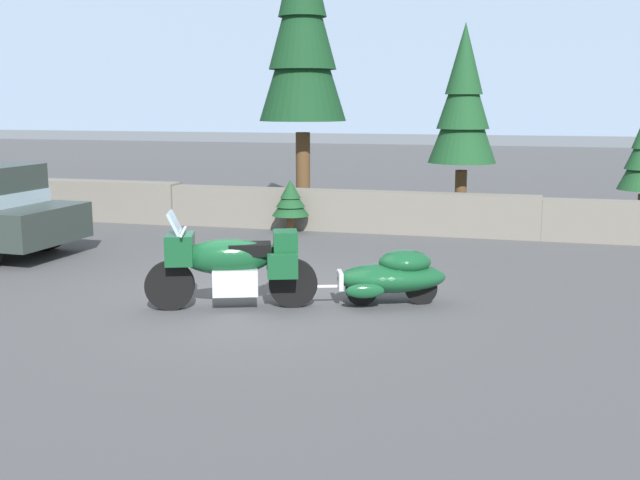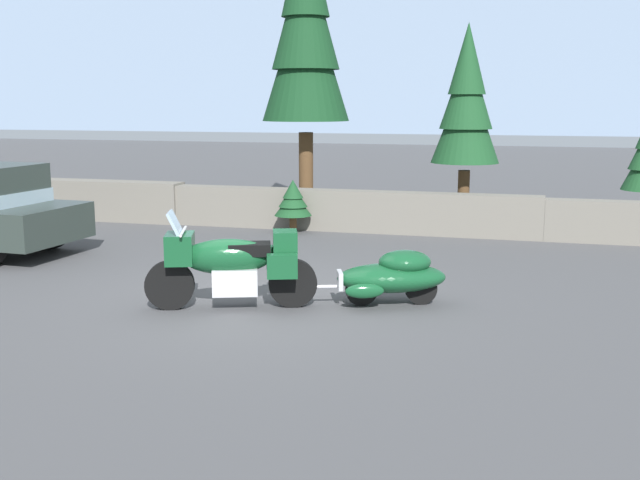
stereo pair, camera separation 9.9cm
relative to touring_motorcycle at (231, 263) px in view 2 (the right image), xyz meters
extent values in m
plane|color=#4C4C4F|center=(0.11, 0.48, -0.62)|extent=(80.00, 80.00, 0.00)
cube|color=slate|center=(-7.89, 6.53, -0.16)|extent=(8.00, 0.59, 0.93)
cube|color=slate|center=(0.11, 6.54, -0.18)|extent=(8.00, 0.45, 0.88)
cube|color=#7F93AD|center=(0.11, 96.51, 7.38)|extent=(240.00, 80.00, 16.00)
cylinder|color=black|center=(-0.77, -0.28, -0.29)|extent=(0.67, 0.36, 0.66)
cylinder|color=black|center=(0.78, 0.28, -0.29)|extent=(0.67, 0.36, 0.66)
cube|color=silver|center=(0.05, 0.02, -0.24)|extent=(0.71, 0.62, 0.36)
ellipsoid|color=#144C28|center=(-0.04, -0.01, 0.09)|extent=(1.28, 0.82, 0.48)
cube|color=#144C28|center=(-0.63, -0.23, 0.21)|extent=(0.52, 0.61, 0.40)
cube|color=#9EB7C6|center=(-0.68, -0.24, 0.54)|extent=(0.33, 0.48, 0.34)
cube|color=black|center=(0.24, 0.09, 0.19)|extent=(0.65, 0.53, 0.16)
cube|color=#144C28|center=(0.69, 0.25, 0.29)|extent=(0.44, 0.49, 0.28)
cube|color=#144C28|center=(0.74, -0.05, 0.01)|extent=(0.43, 0.29, 0.32)
cube|color=#144C28|center=(0.54, 0.51, 0.01)|extent=(0.43, 0.29, 0.32)
cylinder|color=silver|center=(-0.58, -0.21, 0.44)|extent=(0.28, 0.67, 0.04)
cylinder|color=silver|center=(-0.72, -0.26, -0.04)|extent=(0.26, 0.15, 0.54)
cylinder|color=black|center=(1.66, 0.60, -0.40)|extent=(0.45, 0.24, 0.44)
cylinder|color=black|center=(2.44, 0.88, -0.40)|extent=(0.45, 0.24, 0.44)
ellipsoid|color=#144C28|center=(2.05, 0.74, -0.24)|extent=(1.64, 1.15, 0.40)
ellipsoid|color=#144C28|center=(2.22, 0.80, -0.02)|extent=(0.87, 0.77, 0.32)
cube|color=silver|center=(1.38, 0.50, -0.26)|extent=(0.17, 0.32, 0.24)
ellipsoid|color=#144C28|center=(1.77, 0.30, -0.34)|extent=(0.54, 0.31, 0.20)
ellipsoid|color=#144C28|center=(1.56, 0.90, -0.34)|extent=(0.54, 0.31, 0.20)
cylinder|color=silver|center=(1.02, 0.37, -0.35)|extent=(0.68, 0.29, 0.05)
cylinder|color=black|center=(-4.90, 3.04, -0.28)|extent=(0.69, 0.26, 0.68)
cylinder|color=brown|center=(-1.32, 8.01, 0.40)|extent=(0.34, 0.34, 2.04)
cone|color=#143D1E|center=(-1.32, 8.01, 3.30)|extent=(2.02, 2.02, 3.23)
cone|color=#143D1E|center=(-1.32, 8.01, 4.27)|extent=(1.56, 1.56, 2.82)
cylinder|color=brown|center=(2.40, 7.61, 0.02)|extent=(0.26, 0.26, 1.27)
cone|color=#194723|center=(2.40, 7.61, 1.83)|extent=(1.47, 1.47, 2.01)
cone|color=#194723|center=(2.40, 7.61, 2.43)|extent=(1.14, 1.14, 1.76)
cone|color=#194723|center=(2.40, 7.61, 3.04)|extent=(0.81, 0.81, 1.51)
cylinder|color=brown|center=(-1.02, 6.03, -0.46)|extent=(0.15, 0.15, 0.33)
cone|color=#194723|center=(-1.02, 6.03, 0.01)|extent=(0.79, 0.79, 0.52)
cone|color=#194723|center=(-1.02, 6.03, 0.16)|extent=(0.61, 0.61, 0.45)
cone|color=#194723|center=(-1.02, 6.03, 0.32)|extent=(0.44, 0.44, 0.39)
camera|label=1|loc=(3.75, -9.44, 2.13)|focal=43.25mm
camera|label=2|loc=(3.85, -9.41, 2.13)|focal=43.25mm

